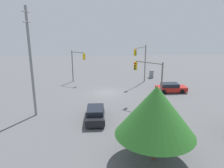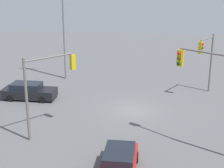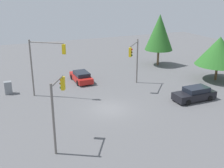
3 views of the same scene
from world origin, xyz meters
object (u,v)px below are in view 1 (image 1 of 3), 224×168
object	(u,v)px
traffic_signal_cross	(77,61)
electrical_cabinet	(151,74)
traffic_signal_main	(150,75)
sedan_dark	(95,114)
sedan_red	(171,88)
traffic_signal_aux	(141,58)

from	to	relation	value
traffic_signal_cross	electrical_cabinet	world-z (taller)	traffic_signal_cross
traffic_signal_main	electrical_cabinet	distance (m)	15.32
sedan_dark	traffic_signal_cross	size ratio (longest dim) A/B	0.86
sedan_red	sedan_dark	xyz separation A→B (m)	(-9.35, 11.19, 0.05)
traffic_signal_cross	sedan_red	bearing A→B (deg)	7.93
traffic_signal_aux	traffic_signal_main	bearing A→B (deg)	31.59
traffic_signal_main	electrical_cabinet	bearing A→B (deg)	-62.44
electrical_cabinet	traffic_signal_aux	bearing A→B (deg)	144.60
traffic_signal_main	traffic_signal_cross	size ratio (longest dim) A/B	1.03
traffic_signal_main	sedan_red	bearing A→B (deg)	-88.42
traffic_signal_cross	electrical_cabinet	bearing A→B (deg)	43.13
sedan_red	electrical_cabinet	distance (m)	9.19
traffic_signal_aux	sedan_dark	bearing A→B (deg)	9.18
sedan_red	electrical_cabinet	xyz separation A→B (m)	(9.15, 0.86, 0.08)
sedan_red	traffic_signal_aux	distance (m)	7.41
sedan_red	traffic_signal_aux	xyz separation A→B (m)	(5.25, 3.63, 3.77)
sedan_red	traffic_signal_main	xyz separation A→B (m)	(-5.38, 4.55, 3.26)
sedan_dark	electrical_cabinet	distance (m)	21.18
traffic_signal_cross	traffic_signal_main	bearing A→B (deg)	-18.03
traffic_signal_cross	electrical_cabinet	xyz separation A→B (m)	(2.70, -13.63, -3.01)
sedan_red	traffic_signal_aux	size ratio (longest dim) A/B	0.69
traffic_signal_main	traffic_signal_aux	size ratio (longest dim) A/B	0.88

